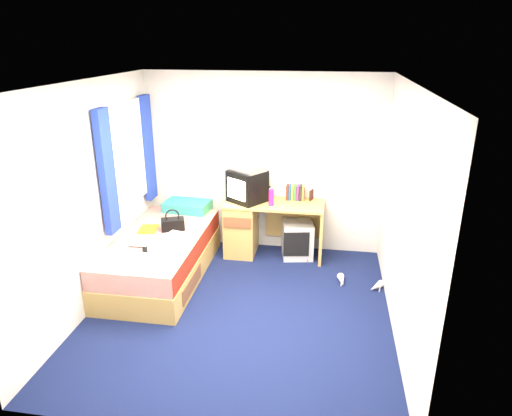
% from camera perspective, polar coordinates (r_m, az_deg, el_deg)
% --- Properties ---
extents(ground, '(3.40, 3.40, 0.00)m').
position_cam_1_polar(ground, '(5.10, -2.02, -12.65)').
color(ground, '#0C1438').
rests_on(ground, ground).
extents(room_shell, '(3.40, 3.40, 3.40)m').
position_cam_1_polar(room_shell, '(4.47, -2.25, 3.12)').
color(room_shell, white).
rests_on(room_shell, ground).
extents(bed, '(1.01, 2.00, 0.54)m').
position_cam_1_polar(bed, '(5.75, -11.73, -5.93)').
color(bed, tan).
rests_on(bed, ground).
extents(pillow, '(0.64, 0.45, 0.13)m').
position_cam_1_polar(pillow, '(6.37, -8.58, 0.25)').
color(pillow, '#1955A6').
rests_on(pillow, bed).
extents(desk, '(1.30, 0.55, 0.75)m').
position_cam_1_polar(desk, '(6.17, -0.24, -2.19)').
color(desk, tan).
rests_on(desk, ground).
extents(storage_cube, '(0.46, 0.46, 0.49)m').
position_cam_1_polar(storage_cube, '(6.17, 5.20, -3.92)').
color(storage_cube, silver).
rests_on(storage_cube, ground).
extents(crt_tv, '(0.57, 0.56, 0.42)m').
position_cam_1_polar(crt_tv, '(6.00, -1.12, 2.76)').
color(crt_tv, black).
rests_on(crt_tv, desk).
extents(vcr, '(0.53, 0.50, 0.08)m').
position_cam_1_polar(vcr, '(5.93, -1.11, 5.08)').
color(vcr, '#B7B7BA').
rests_on(vcr, crt_tv).
extents(book_row, '(0.24, 0.13, 0.20)m').
position_cam_1_polar(book_row, '(6.11, 4.92, 1.95)').
color(book_row, maroon).
rests_on(book_row, desk).
extents(picture_frame, '(0.05, 0.12, 0.14)m').
position_cam_1_polar(picture_frame, '(6.13, 6.93, 1.62)').
color(picture_frame, black).
rests_on(picture_frame, desk).
extents(pink_water_bottle, '(0.08, 0.08, 0.20)m').
position_cam_1_polar(pink_water_bottle, '(5.87, 1.91, 1.25)').
color(pink_water_bottle, '#E3208C').
rests_on(pink_water_bottle, desk).
extents(aerosol_can, '(0.06, 0.06, 0.18)m').
position_cam_1_polar(aerosol_can, '(6.05, 1.68, 1.74)').
color(aerosol_can, silver).
rests_on(aerosol_can, desk).
extents(handbag, '(0.32, 0.25, 0.27)m').
position_cam_1_polar(handbag, '(5.76, -10.36, -1.94)').
color(handbag, black).
rests_on(handbag, bed).
extents(towel, '(0.37, 0.33, 0.10)m').
position_cam_1_polar(towel, '(5.36, -9.73, -3.97)').
color(towel, white).
rests_on(towel, bed).
extents(magazine, '(0.25, 0.31, 0.01)m').
position_cam_1_polar(magazine, '(5.85, -13.31, -2.57)').
color(magazine, yellow).
rests_on(magazine, bed).
extents(water_bottle, '(0.20, 0.08, 0.07)m').
position_cam_1_polar(water_bottle, '(5.39, -14.50, -4.40)').
color(water_bottle, silver).
rests_on(water_bottle, bed).
extents(colour_swatch_fan, '(0.19, 0.20, 0.01)m').
position_cam_1_polar(colour_swatch_fan, '(5.18, -13.64, -5.74)').
color(colour_swatch_fan, gold).
rests_on(colour_swatch_fan, bed).
extents(remote_control, '(0.11, 0.17, 0.02)m').
position_cam_1_polar(remote_control, '(5.31, -13.70, -5.04)').
color(remote_control, black).
rests_on(remote_control, bed).
extents(window_assembly, '(0.11, 1.42, 1.40)m').
position_cam_1_polar(window_assembly, '(5.78, -15.73, 6.05)').
color(window_assembly, silver).
rests_on(window_assembly, room_shell).
extents(white_heels, '(0.56, 0.31, 0.09)m').
position_cam_1_polar(white_heels, '(5.64, 12.72, -9.20)').
color(white_heels, silver).
rests_on(white_heels, ground).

